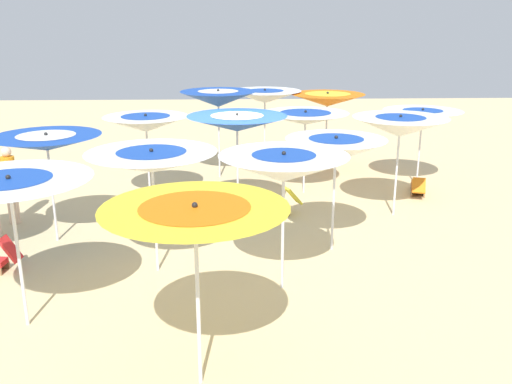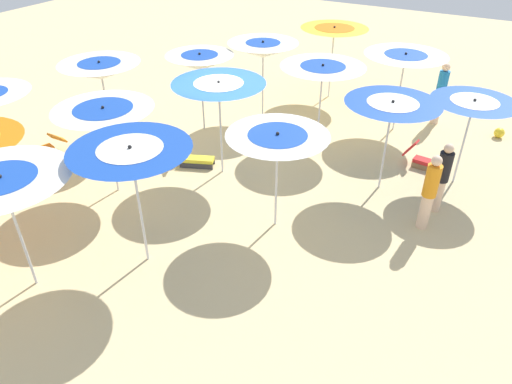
{
  "view_description": "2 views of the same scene",
  "coord_description": "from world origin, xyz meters",
  "px_view_note": "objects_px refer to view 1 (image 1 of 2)",
  "views": [
    {
      "loc": [
        -11.98,
        -0.02,
        4.37
      ],
      "look_at": [
        -1.26,
        -0.41,
        1.06
      ],
      "focal_mm": 39.12,
      "sensor_mm": 36.0,
      "label": 1
    },
    {
      "loc": [
        8.96,
        5.8,
        6.3
      ],
      "look_at": [
        1.71,
        1.79,
        0.83
      ],
      "focal_mm": 33.23,
      "sensor_mm": 36.0,
      "label": 2
    }
  ],
  "objects_px": {
    "beach_umbrella_2": "(146,124)",
    "beachgoer_0": "(10,184)",
    "lounger_2": "(274,207)",
    "beach_umbrella_1": "(218,99)",
    "beach_umbrella_14": "(195,219)",
    "beach_umbrella_9": "(10,190)",
    "beach_umbrella_12": "(336,150)",
    "beach_umbrella_0": "(265,97)",
    "beach_umbrella_8": "(152,162)",
    "beach_umbrella_3": "(47,143)",
    "beach_umbrella_5": "(327,100)",
    "lounger_0": "(418,186)",
    "beach_umbrella_13": "(284,168)",
    "beach_umbrella_6": "(305,118)",
    "beach_umbrella_11": "(400,127)",
    "beach_umbrella_7": "(237,123)",
    "beach_umbrella_10": "(422,116)"
  },
  "relations": [
    {
      "from": "beach_umbrella_1",
      "to": "beach_umbrella_8",
      "type": "height_order",
      "value": "beach_umbrella_1"
    },
    {
      "from": "beach_umbrella_2",
      "to": "beach_umbrella_5",
      "type": "distance_m",
      "value": 5.93
    },
    {
      "from": "beach_umbrella_1",
      "to": "beachgoer_0",
      "type": "bearing_deg",
      "value": 129.27
    },
    {
      "from": "lounger_2",
      "to": "beachgoer_0",
      "type": "relative_size",
      "value": 0.72
    },
    {
      "from": "beach_umbrella_0",
      "to": "beach_umbrella_11",
      "type": "height_order",
      "value": "beach_umbrella_0"
    },
    {
      "from": "beach_umbrella_6",
      "to": "beachgoer_0",
      "type": "distance_m",
      "value": 7.18
    },
    {
      "from": "beach_umbrella_1",
      "to": "beach_umbrella_14",
      "type": "xyz_separation_m",
      "value": [
        -9.69,
        -0.0,
        -0.09
      ]
    },
    {
      "from": "beach_umbrella_0",
      "to": "beach_umbrella_10",
      "type": "relative_size",
      "value": 1.11
    },
    {
      "from": "beach_umbrella_6",
      "to": "beach_umbrella_14",
      "type": "height_order",
      "value": "beach_umbrella_14"
    },
    {
      "from": "beach_umbrella_1",
      "to": "beach_umbrella_14",
      "type": "height_order",
      "value": "beach_umbrella_1"
    },
    {
      "from": "beach_umbrella_5",
      "to": "beachgoer_0",
      "type": "xyz_separation_m",
      "value": [
        -4.72,
        7.77,
        -1.17
      ]
    },
    {
      "from": "beach_umbrella_1",
      "to": "beach_umbrella_11",
      "type": "distance_m",
      "value": 5.43
    },
    {
      "from": "beach_umbrella_13",
      "to": "beachgoer_0",
      "type": "height_order",
      "value": "beach_umbrella_13"
    },
    {
      "from": "beach_umbrella_11",
      "to": "beachgoer_0",
      "type": "distance_m",
      "value": 8.77
    },
    {
      "from": "beach_umbrella_14",
      "to": "beachgoer_0",
      "type": "relative_size",
      "value": 1.37
    },
    {
      "from": "beach_umbrella_2",
      "to": "beachgoer_0",
      "type": "bearing_deg",
      "value": 117.11
    },
    {
      "from": "beach_umbrella_8",
      "to": "beachgoer_0",
      "type": "bearing_deg",
      "value": 53.42
    },
    {
      "from": "beach_umbrella_9",
      "to": "lounger_2",
      "type": "height_order",
      "value": "beach_umbrella_9"
    },
    {
      "from": "beach_umbrella_8",
      "to": "beach_umbrella_14",
      "type": "distance_m",
      "value": 3.49
    },
    {
      "from": "beach_umbrella_8",
      "to": "beach_umbrella_12",
      "type": "xyz_separation_m",
      "value": [
        0.85,
        -3.34,
        -0.01
      ]
    },
    {
      "from": "beach_umbrella_1",
      "to": "beach_umbrella_8",
      "type": "bearing_deg",
      "value": 171.28
    },
    {
      "from": "beach_umbrella_1",
      "to": "beach_umbrella_14",
      "type": "bearing_deg",
      "value": -179.98
    },
    {
      "from": "beach_umbrella_2",
      "to": "beach_umbrella_12",
      "type": "height_order",
      "value": "beach_umbrella_12"
    },
    {
      "from": "beach_umbrella_0",
      "to": "beach_umbrella_14",
      "type": "height_order",
      "value": "beach_umbrella_14"
    },
    {
      "from": "beach_umbrella_13",
      "to": "beach_umbrella_14",
      "type": "bearing_deg",
      "value": 154.24
    },
    {
      "from": "beachgoer_0",
      "to": "beach_umbrella_2",
      "type": "bearing_deg",
      "value": 165.76
    },
    {
      "from": "beach_umbrella_0",
      "to": "lounger_2",
      "type": "bearing_deg",
      "value": 179.56
    },
    {
      "from": "beach_umbrella_7",
      "to": "beach_umbrella_10",
      "type": "bearing_deg",
      "value": -62.73
    },
    {
      "from": "beach_umbrella_3",
      "to": "beach_umbrella_9",
      "type": "height_order",
      "value": "beach_umbrella_9"
    },
    {
      "from": "beach_umbrella_14",
      "to": "lounger_2",
      "type": "distance_m",
      "value": 6.66
    },
    {
      "from": "beach_umbrella_5",
      "to": "beachgoer_0",
      "type": "height_order",
      "value": "beach_umbrella_5"
    },
    {
      "from": "beach_umbrella_0",
      "to": "beach_umbrella_12",
      "type": "height_order",
      "value": "beach_umbrella_0"
    },
    {
      "from": "beach_umbrella_8",
      "to": "beach_umbrella_11",
      "type": "distance_m",
      "value": 5.88
    },
    {
      "from": "beach_umbrella_0",
      "to": "beach_umbrella_1",
      "type": "height_order",
      "value": "beach_umbrella_1"
    },
    {
      "from": "beach_umbrella_8",
      "to": "beachgoer_0",
      "type": "xyz_separation_m",
      "value": [
        2.64,
        3.55,
        -1.12
      ]
    },
    {
      "from": "beach_umbrella_8",
      "to": "beach_umbrella_2",
      "type": "bearing_deg",
      "value": 10.03
    },
    {
      "from": "beach_umbrella_3",
      "to": "beach_umbrella_9",
      "type": "bearing_deg",
      "value": -170.37
    },
    {
      "from": "beach_umbrella_2",
      "to": "beach_umbrella_12",
      "type": "xyz_separation_m",
      "value": [
        -3.24,
        -4.06,
        0.05
      ]
    },
    {
      "from": "beach_umbrella_2",
      "to": "beach_umbrella_10",
      "type": "bearing_deg",
      "value": -80.26
    },
    {
      "from": "beach_umbrella_6",
      "to": "beach_umbrella_5",
      "type": "bearing_deg",
      "value": -20.48
    },
    {
      "from": "beach_umbrella_13",
      "to": "beach_umbrella_14",
      "type": "distance_m",
      "value": 2.85
    },
    {
      "from": "beach_umbrella_5",
      "to": "beach_umbrella_11",
      "type": "xyz_separation_m",
      "value": [
        -4.5,
        -0.92,
        0.0
      ]
    },
    {
      "from": "beach_umbrella_5",
      "to": "lounger_0",
      "type": "bearing_deg",
      "value": -145.04
    },
    {
      "from": "beach_umbrella_13",
      "to": "beach_umbrella_3",
      "type": "bearing_deg",
      "value": 62.66
    },
    {
      "from": "beach_umbrella_1",
      "to": "beach_umbrella_2",
      "type": "bearing_deg",
      "value": 143.02
    },
    {
      "from": "beach_umbrella_14",
      "to": "lounger_0",
      "type": "relative_size",
      "value": 1.77
    },
    {
      "from": "beach_umbrella_2",
      "to": "beach_umbrella_14",
      "type": "bearing_deg",
      "value": -167.14
    },
    {
      "from": "beach_umbrella_8",
      "to": "beach_umbrella_14",
      "type": "xyz_separation_m",
      "value": [
        -3.35,
        -0.97,
        0.14
      ]
    },
    {
      "from": "beach_umbrella_0",
      "to": "beach_umbrella_3",
      "type": "distance_m",
      "value": 7.86
    },
    {
      "from": "beach_umbrella_9",
      "to": "beach_umbrella_12",
      "type": "xyz_separation_m",
      "value": [
        2.71,
        -5.04,
        -0.08
      ]
    }
  ]
}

